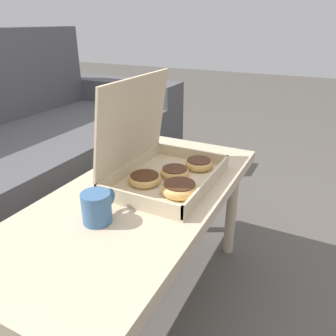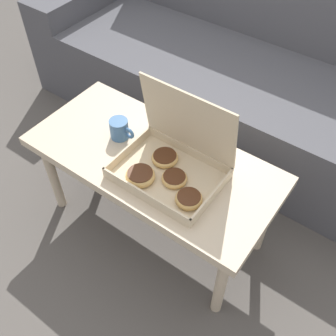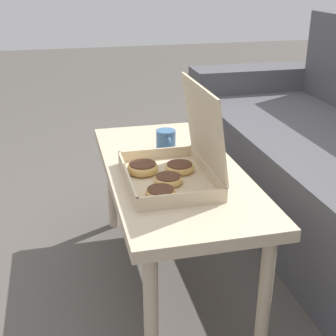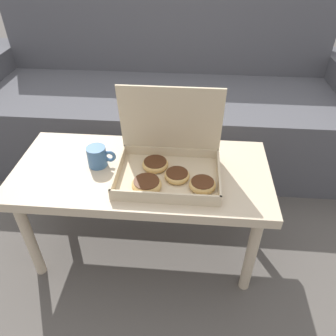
# 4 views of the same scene
# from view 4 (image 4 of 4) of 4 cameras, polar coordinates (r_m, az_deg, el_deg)

# --- Properties ---
(ground_plane) EXTENTS (12.00, 12.00, 0.00)m
(ground_plane) POSITION_cam_4_polar(r_m,az_deg,el_deg) (1.69, -3.52, -11.63)
(ground_plane) COLOR #514C47
(couch) EXTENTS (2.53, 0.86, 0.93)m
(couch) POSITION_cam_4_polar(r_m,az_deg,el_deg) (2.16, -0.87, 11.06)
(couch) COLOR #4C4C51
(couch) RESTS_ON ground_plane
(coffee_table) EXTENTS (1.03, 0.48, 0.48)m
(coffee_table) POSITION_cam_4_polar(r_m,az_deg,el_deg) (1.35, -4.55, -2.04)
(coffee_table) COLOR #C6B293
(coffee_table) RESTS_ON ground_plane
(pastry_box) EXTENTS (0.39, 0.29, 0.33)m
(pastry_box) POSITION_cam_4_polar(r_m,az_deg,el_deg) (1.25, 0.05, 0.77)
(pastry_box) COLOR beige
(pastry_box) RESTS_ON coffee_table
(coffee_mug) EXTENTS (0.12, 0.08, 0.08)m
(coffee_mug) POSITION_cam_4_polar(r_m,az_deg,el_deg) (1.34, -12.13, 1.97)
(coffee_mug) COLOR #3D6693
(coffee_mug) RESTS_ON coffee_table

